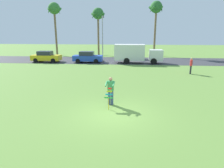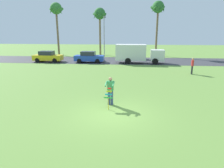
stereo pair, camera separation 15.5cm
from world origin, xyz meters
TOP-DOWN VIEW (x-y plane):
  - ground_plane at (0.00, 0.00)m, footprint 120.00×120.00m
  - road_strip at (0.00, 20.85)m, footprint 120.00×8.00m
  - person_kite_flyer at (-0.26, 1.47)m, footprint 0.56×0.67m
  - kite_held at (-0.29, 0.84)m, footprint 0.52×0.65m
  - parked_car_yellow at (-11.39, 18.45)m, footprint 4.21×1.86m
  - parked_car_blue at (-5.16, 18.45)m, footprint 4.22×1.87m
  - parked_truck_white_box at (1.71, 18.45)m, footprint 6.74×2.22m
  - palm_tree_left_near at (-12.88, 27.24)m, footprint 2.58×2.71m
  - palm_tree_right_near at (-5.06, 28.55)m, footprint 2.58×2.71m
  - palm_tree_centre_far at (5.47, 28.03)m, footprint 2.58×2.71m
  - streetlight_pole at (-3.92, 26.02)m, footprint 0.24×1.65m
  - person_walker_near at (7.37, 11.36)m, footprint 0.28×0.56m

SIDE VIEW (x-z plane):
  - ground_plane at x=0.00m, z-range 0.00..0.00m
  - road_strip at x=0.00m, z-range 0.00..0.01m
  - parked_car_yellow at x=-11.39m, z-range -0.03..1.57m
  - parked_car_blue at x=-5.16m, z-range -0.03..1.57m
  - kite_held at x=-0.29m, z-range 0.21..1.40m
  - person_walker_near at x=7.37m, z-range 0.07..1.80m
  - person_kite_flyer at x=-0.26m, z-range 0.09..1.82m
  - parked_truck_white_box at x=1.71m, z-range 0.10..2.72m
  - streetlight_pole at x=-3.92m, z-range 0.50..7.50m
  - palm_tree_right_near at x=-5.06m, z-range 2.90..11.55m
  - palm_tree_left_near at x=-12.88m, z-range 3.25..12.75m
  - palm_tree_centre_far at x=5.47m, z-range 3.31..12.95m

